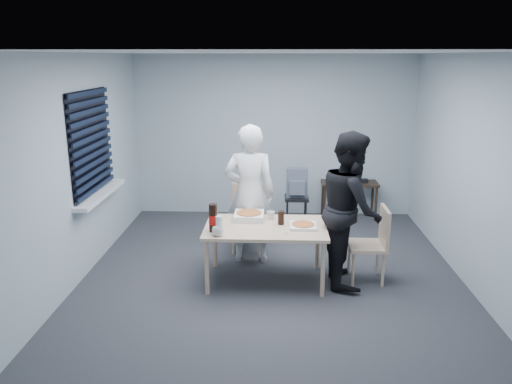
{
  "coord_description": "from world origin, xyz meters",
  "views": [
    {
      "loc": [
        0.04,
        -5.55,
        2.56
      ],
      "look_at": [
        -0.2,
        0.1,
        1.02
      ],
      "focal_mm": 35.0,
      "sensor_mm": 36.0,
      "label": 1
    }
  ],
  "objects_px": {
    "chair_far": "(247,212)",
    "mug_a": "(218,232)",
    "dining_table": "(266,231)",
    "side_table": "(349,187)",
    "backpack": "(297,183)",
    "stool": "(296,204)",
    "soda_bottle": "(213,218)",
    "mug_b": "(271,215)",
    "person_white": "(250,194)",
    "chair_right": "(375,239)",
    "person_black": "(350,209)"
  },
  "relations": [
    {
      "from": "soda_bottle",
      "to": "side_table",
      "type": "bearing_deg",
      "value": 54.37
    },
    {
      "from": "mug_a",
      "to": "dining_table",
      "type": "bearing_deg",
      "value": 33.71
    },
    {
      "from": "chair_far",
      "to": "stool",
      "type": "distance_m",
      "value": 1.1
    },
    {
      "from": "side_table",
      "to": "soda_bottle",
      "type": "relative_size",
      "value": 2.86
    },
    {
      "from": "dining_table",
      "to": "mug_b",
      "type": "height_order",
      "value": "mug_b"
    },
    {
      "from": "dining_table",
      "to": "soda_bottle",
      "type": "bearing_deg",
      "value": -160.94
    },
    {
      "from": "mug_a",
      "to": "mug_b",
      "type": "distance_m",
      "value": 0.83
    },
    {
      "from": "stool",
      "to": "soda_bottle",
      "type": "relative_size",
      "value": 1.58
    },
    {
      "from": "stool",
      "to": "mug_a",
      "type": "height_order",
      "value": "mug_a"
    },
    {
      "from": "side_table",
      "to": "dining_table",
      "type": "bearing_deg",
      "value": -118.25
    },
    {
      "from": "chair_far",
      "to": "person_black",
      "type": "bearing_deg",
      "value": -38.9
    },
    {
      "from": "dining_table",
      "to": "chair_right",
      "type": "bearing_deg",
      "value": 2.65
    },
    {
      "from": "person_white",
      "to": "backpack",
      "type": "bearing_deg",
      "value": -116.93
    },
    {
      "from": "mug_a",
      "to": "backpack",
      "type": "bearing_deg",
      "value": 66.97
    },
    {
      "from": "backpack",
      "to": "chair_far",
      "type": "bearing_deg",
      "value": -118.45
    },
    {
      "from": "mug_b",
      "to": "soda_bottle",
      "type": "xyz_separation_m",
      "value": [
        -0.63,
        -0.46,
        0.1
      ]
    },
    {
      "from": "side_table",
      "to": "backpack",
      "type": "height_order",
      "value": "backpack"
    },
    {
      "from": "dining_table",
      "to": "person_white",
      "type": "relative_size",
      "value": 0.79
    },
    {
      "from": "person_black",
      "to": "soda_bottle",
      "type": "relative_size",
      "value": 5.64
    },
    {
      "from": "dining_table",
      "to": "backpack",
      "type": "bearing_deg",
      "value": 77.05
    },
    {
      "from": "chair_right",
      "to": "backpack",
      "type": "xyz_separation_m",
      "value": [
        -0.83,
        1.82,
        0.2
      ]
    },
    {
      "from": "dining_table",
      "to": "chair_far",
      "type": "relative_size",
      "value": 1.56
    },
    {
      "from": "dining_table",
      "to": "backpack",
      "type": "distance_m",
      "value": 1.92
    },
    {
      "from": "stool",
      "to": "backpack",
      "type": "distance_m",
      "value": 0.33
    },
    {
      "from": "chair_far",
      "to": "dining_table",
      "type": "bearing_deg",
      "value": -75.26
    },
    {
      "from": "person_black",
      "to": "stool",
      "type": "bearing_deg",
      "value": 16.19
    },
    {
      "from": "chair_far",
      "to": "mug_b",
      "type": "relative_size",
      "value": 8.9
    },
    {
      "from": "soda_bottle",
      "to": "mug_b",
      "type": "bearing_deg",
      "value": 36.23
    },
    {
      "from": "person_white",
      "to": "soda_bottle",
      "type": "bearing_deg",
      "value": 65.7
    },
    {
      "from": "person_black",
      "to": "soda_bottle",
      "type": "distance_m",
      "value": 1.56
    },
    {
      "from": "chair_right",
      "to": "mug_a",
      "type": "distance_m",
      "value": 1.83
    },
    {
      "from": "dining_table",
      "to": "backpack",
      "type": "height_order",
      "value": "backpack"
    },
    {
      "from": "person_black",
      "to": "mug_b",
      "type": "bearing_deg",
      "value": 76.65
    },
    {
      "from": "person_black",
      "to": "mug_b",
      "type": "xyz_separation_m",
      "value": [
        -0.91,
        0.22,
        -0.16
      ]
    },
    {
      "from": "mug_a",
      "to": "soda_bottle",
      "type": "height_order",
      "value": "soda_bottle"
    },
    {
      "from": "person_white",
      "to": "side_table",
      "type": "height_order",
      "value": "person_white"
    },
    {
      "from": "person_white",
      "to": "soda_bottle",
      "type": "height_order",
      "value": "person_white"
    },
    {
      "from": "person_black",
      "to": "backpack",
      "type": "distance_m",
      "value": 1.91
    },
    {
      "from": "chair_far",
      "to": "mug_a",
      "type": "bearing_deg",
      "value": -99.61
    },
    {
      "from": "side_table",
      "to": "mug_b",
      "type": "distance_m",
      "value": 2.5
    },
    {
      "from": "backpack",
      "to": "soda_bottle",
      "type": "xyz_separation_m",
      "value": [
        -1.01,
        -2.07,
        0.12
      ]
    },
    {
      "from": "person_white",
      "to": "mug_a",
      "type": "xyz_separation_m",
      "value": [
        -0.3,
        -0.95,
        -0.16
      ]
    },
    {
      "from": "stool",
      "to": "backpack",
      "type": "xyz_separation_m",
      "value": [
        0.0,
        -0.01,
        0.33
      ]
    },
    {
      "from": "chair_far",
      "to": "mug_a",
      "type": "relative_size",
      "value": 7.24
    },
    {
      "from": "chair_right",
      "to": "backpack",
      "type": "bearing_deg",
      "value": 114.63
    },
    {
      "from": "backpack",
      "to": "stool",
      "type": "bearing_deg",
      "value": 102.08
    },
    {
      "from": "person_black",
      "to": "backpack",
      "type": "bearing_deg",
      "value": 16.3
    },
    {
      "from": "person_white",
      "to": "mug_b",
      "type": "bearing_deg",
      "value": 127.74
    },
    {
      "from": "dining_table",
      "to": "side_table",
      "type": "xyz_separation_m",
      "value": [
        1.3,
        2.42,
        -0.1
      ]
    },
    {
      "from": "side_table",
      "to": "stool",
      "type": "height_order",
      "value": "side_table"
    }
  ]
}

